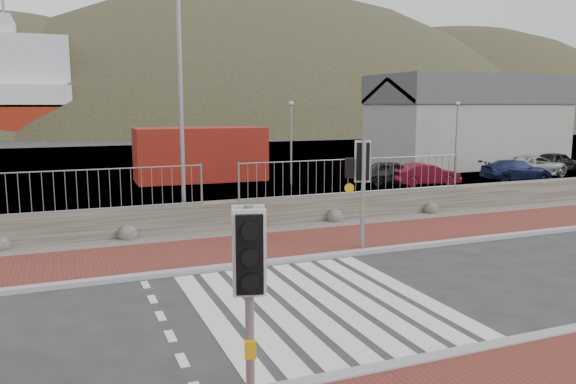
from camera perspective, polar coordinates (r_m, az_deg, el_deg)
name	(u,v)px	position (r m, az deg, el deg)	size (l,w,h in m)	color
ground	(317,304)	(11.41, 2.94, -11.28)	(220.00, 220.00, 0.00)	#28282B
sidewalk_far	(247,249)	(15.41, -4.18, -5.79)	(40.00, 3.00, 0.08)	maroon
kerb_near	(401,365)	(8.98, 11.43, -16.88)	(40.00, 0.25, 0.12)	gray
kerb_far	(266,263)	(14.04, -2.28, -7.19)	(40.00, 0.25, 0.12)	gray
zebra_crossing	(317,304)	(11.41, 2.94, -11.25)	(4.62, 5.60, 0.01)	silver
gravel_strip	(227,234)	(17.28, -6.23, -4.26)	(40.00, 1.50, 0.06)	#59544C
stone_wall	(220,216)	(17.94, -6.95, -2.41)	(40.00, 0.60, 0.90)	#47423A
railing	(220,173)	(17.59, -6.91, 1.89)	(18.07, 0.07, 1.22)	gray
quay	(137,166)	(38.08, -15.11, 2.59)	(120.00, 40.00, 0.50)	#4C4C4F
water	(100,138)	(72.85, -18.55, 5.26)	(220.00, 50.00, 0.05)	#3F4C54
harbor_building	(467,121)	(38.48, 17.72, 6.91)	(12.20, 6.20, 5.80)	#9E9E99
hills_backdrop	(138,262)	(101.89, -15.03, -6.87)	(254.00, 90.00, 100.00)	#28301D
traffic_signal_near	(249,269)	(6.72, -3.97, -7.83)	(0.45, 0.34, 2.77)	gray
traffic_signal_far	(362,171)	(15.13, 7.52, 2.14)	(0.74, 0.41, 3.02)	gray
streetlight	(185,85)	(18.19, -10.43, 10.60)	(1.71, 0.36, 8.05)	gray
shipping_container	(200,154)	(29.80, -8.90, 3.82)	(6.66, 2.78, 2.78)	maroon
car_a	(394,173)	(28.47, 10.68, 1.94)	(1.41, 3.50, 1.19)	black
car_b	(426,174)	(28.51, 13.84, 1.76)	(1.16, 3.34, 1.10)	maroon
car_c	(516,170)	(31.89, 22.18, 2.07)	(1.52, 3.73, 1.08)	#151B43
car_d	(533,166)	(33.66, 23.59, 2.40)	(1.99, 4.31, 1.20)	#949494
car_e	(556,162)	(36.84, 25.58, 2.77)	(1.43, 3.55, 1.21)	black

